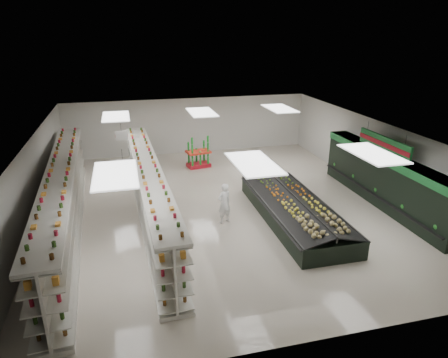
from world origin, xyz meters
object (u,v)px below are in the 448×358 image
object	(u,v)px
gondola_center	(149,194)
shopper_main	(224,203)
soda_endcap	(198,153)
shopper_background	(143,160)
gondola_left	(65,203)
produce_island	(294,209)

from	to	relation	value
gondola_center	shopper_main	bearing A→B (deg)	-24.99
gondola_center	soda_endcap	bearing A→B (deg)	60.26
gondola_center	shopper_background	world-z (taller)	gondola_center
gondola_left	shopper_main	world-z (taller)	gondola_left
gondola_center	shopper_main	size ratio (longest dim) A/B	7.78
produce_island	shopper_main	xyz separation A→B (m)	(-2.67, 0.42, 0.34)
shopper_background	soda_endcap	bearing A→B (deg)	-67.94
gondola_left	produce_island	xyz separation A→B (m)	(8.38, -1.36, -0.59)
shopper_main	shopper_background	distance (m)	6.58
produce_island	shopper_main	size ratio (longest dim) A/B	4.18
soda_endcap	produce_island	bearing A→B (deg)	-71.47
soda_endcap	shopper_background	world-z (taller)	shopper_background
shopper_main	soda_endcap	bearing A→B (deg)	-117.95
shopper_background	produce_island	bearing A→B (deg)	-131.51
gondola_center	shopper_background	xyz separation A→B (m)	(0.02, 4.88, -0.18)
produce_island	soda_endcap	bearing A→B (deg)	108.53
produce_island	shopper_main	world-z (taller)	shopper_main
soda_endcap	shopper_main	xyz separation A→B (m)	(-0.28, -6.70, 0.04)
soda_endcap	shopper_main	size ratio (longest dim) A/B	0.98
produce_island	gondola_left	bearing A→B (deg)	170.76
produce_island	shopper_background	world-z (taller)	shopper_background
gondola_center	gondola_left	bearing A→B (deg)	-178.05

